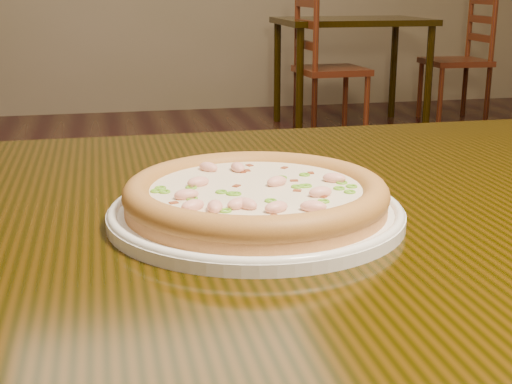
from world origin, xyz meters
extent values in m
cube|color=black|center=(-0.05, -0.47, 0.73)|extent=(1.20, 0.80, 0.04)
cylinder|color=white|center=(-0.17, -0.52, 0.76)|extent=(0.30, 0.30, 0.01)
torus|color=white|center=(-0.17, -0.52, 0.76)|extent=(0.30, 0.30, 0.01)
cylinder|color=#D18548|center=(-0.17, -0.52, 0.77)|extent=(0.26, 0.26, 0.02)
torus|color=#B0762D|center=(-0.17, -0.52, 0.78)|extent=(0.27, 0.27, 0.03)
cylinder|color=beige|center=(-0.17, -0.52, 0.78)|extent=(0.21, 0.21, 0.00)
ellipsoid|color=#F2B29E|center=(-0.08, -0.52, 0.79)|extent=(0.03, 0.02, 0.01)
ellipsoid|color=#F2B29E|center=(-0.20, -0.58, 0.79)|extent=(0.03, 0.02, 0.01)
ellipsoid|color=#F2B29E|center=(-0.13, -0.60, 0.79)|extent=(0.03, 0.02, 0.01)
ellipsoid|color=#F2B29E|center=(-0.17, -0.60, 0.79)|extent=(0.03, 0.02, 0.01)
ellipsoid|color=#F2B29E|center=(-0.22, -0.59, 0.79)|extent=(0.02, 0.03, 0.01)
ellipsoid|color=#F2B29E|center=(-0.17, -0.45, 0.79)|extent=(0.02, 0.03, 0.01)
ellipsoid|color=#F2B29E|center=(-0.20, -0.44, 0.79)|extent=(0.03, 0.03, 0.01)
ellipsoid|color=#F2B29E|center=(-0.19, -0.58, 0.79)|extent=(0.02, 0.03, 0.01)
ellipsoid|color=#F2B29E|center=(-0.11, -0.56, 0.79)|extent=(0.03, 0.02, 0.01)
ellipsoid|color=#F2B29E|center=(-0.24, -0.58, 0.79)|extent=(0.03, 0.02, 0.01)
ellipsoid|color=#F2B29E|center=(-0.22, -0.50, 0.79)|extent=(0.03, 0.02, 0.01)
ellipsoid|color=#F2B29E|center=(-0.14, -0.52, 0.79)|extent=(0.03, 0.02, 0.01)
ellipsoid|color=#F2B29E|center=(-0.24, -0.54, 0.79)|extent=(0.03, 0.02, 0.01)
cube|color=maroon|center=(-0.17, -0.46, 0.78)|extent=(0.01, 0.01, 0.00)
cube|color=maroon|center=(-0.16, -0.45, 0.78)|extent=(0.01, 0.01, 0.00)
cube|color=maroon|center=(-0.13, -0.54, 0.78)|extent=(0.01, 0.01, 0.00)
cube|color=maroon|center=(-0.12, -0.51, 0.78)|extent=(0.01, 0.01, 0.00)
cube|color=maroon|center=(-0.11, -0.57, 0.78)|extent=(0.01, 0.01, 0.00)
cube|color=maroon|center=(-0.22, -0.58, 0.78)|extent=(0.01, 0.01, 0.00)
cube|color=maroon|center=(-0.16, -0.43, 0.78)|extent=(0.01, 0.01, 0.00)
cube|color=maroon|center=(-0.19, -0.59, 0.78)|extent=(0.01, 0.01, 0.00)
cube|color=maroon|center=(-0.16, -0.59, 0.78)|extent=(0.01, 0.01, 0.00)
cube|color=maroon|center=(-0.25, -0.56, 0.78)|extent=(0.01, 0.01, 0.00)
cube|color=maroon|center=(-0.17, -0.61, 0.78)|extent=(0.01, 0.01, 0.00)
cube|color=maroon|center=(-0.19, -0.51, 0.78)|extent=(0.01, 0.01, 0.00)
cube|color=maroon|center=(-0.12, -0.45, 0.78)|extent=(0.01, 0.01, 0.00)
cube|color=maroon|center=(-0.10, -0.48, 0.78)|extent=(0.01, 0.01, 0.00)
torus|color=#5EA820|center=(-0.13, -0.53, 0.79)|extent=(0.01, 0.01, 0.00)
torus|color=#5EA820|center=(-0.09, -0.54, 0.79)|extent=(0.01, 0.01, 0.00)
torus|color=#5EA820|center=(-0.11, -0.49, 0.79)|extent=(0.02, 0.02, 0.00)
torus|color=#5EA820|center=(-0.21, -0.59, 0.79)|extent=(0.02, 0.02, 0.00)
torus|color=#5EA820|center=(-0.12, -0.53, 0.79)|extent=(0.01, 0.01, 0.00)
torus|color=#5EA820|center=(-0.20, -0.53, 0.79)|extent=(0.02, 0.02, 0.00)
torus|color=#5EA820|center=(-0.23, -0.55, 0.79)|extent=(0.02, 0.02, 0.00)
torus|color=#5EA820|center=(-0.26, -0.52, 0.79)|extent=(0.02, 0.02, 0.00)
torus|color=#5EA820|center=(-0.17, -0.59, 0.79)|extent=(0.02, 0.02, 0.00)
torus|color=#5EA820|center=(-0.12, -0.58, 0.79)|extent=(0.01, 0.01, 0.00)
torus|color=#5EA820|center=(-0.13, -0.49, 0.79)|extent=(0.02, 0.02, 0.00)
torus|color=#5EA820|center=(-0.16, -0.57, 0.79)|extent=(0.02, 0.02, 0.00)
torus|color=#5EA820|center=(-0.27, -0.51, 0.79)|extent=(0.02, 0.02, 0.00)
torus|color=#5EA820|center=(-0.08, -0.52, 0.79)|extent=(0.02, 0.02, 0.00)
torus|color=#5EA820|center=(-0.26, -0.50, 0.79)|extent=(0.02, 0.02, 0.00)
torus|color=#5EA820|center=(-0.19, -0.54, 0.79)|extent=(0.02, 0.02, 0.00)
torus|color=#5EA820|center=(-0.23, -0.51, 0.79)|extent=(0.01, 0.01, 0.00)
torus|color=#5EA820|center=(-0.19, -0.54, 0.79)|extent=(0.02, 0.02, 0.00)
torus|color=#5EA820|center=(-0.08, -0.56, 0.79)|extent=(0.01, 0.01, 0.00)
torus|color=#5EA820|center=(-0.12, -0.53, 0.79)|extent=(0.02, 0.02, 0.00)
torus|color=#5EA820|center=(-0.07, -0.54, 0.79)|extent=(0.02, 0.02, 0.00)
cube|color=black|center=(1.40, 3.56, 0.73)|extent=(1.00, 0.70, 0.04)
cylinder|color=black|center=(0.95, 3.26, 0.35)|extent=(0.05, 0.05, 0.71)
cylinder|color=black|center=(1.85, 3.26, 0.35)|extent=(0.05, 0.05, 0.71)
cylinder|color=black|center=(0.95, 3.86, 0.35)|extent=(0.05, 0.05, 0.71)
cylinder|color=black|center=(1.85, 3.86, 0.35)|extent=(0.05, 0.05, 0.71)
cube|color=#4F2016|center=(1.17, 3.30, 0.43)|extent=(0.44, 0.44, 0.04)
cylinder|color=#4F2016|center=(1.36, 3.13, 0.21)|extent=(0.04, 0.04, 0.41)
cylinder|color=#4F2016|center=(1.34, 3.49, 0.21)|extent=(0.04, 0.04, 0.41)
cylinder|color=#4F2016|center=(1.00, 3.11, 0.21)|extent=(0.04, 0.04, 0.41)
cylinder|color=#4F2016|center=(0.98, 3.47, 0.21)|extent=(0.04, 0.04, 0.41)
cylinder|color=#4F2016|center=(1.00, 3.11, 0.47)|extent=(0.04, 0.04, 0.95)
cylinder|color=#4F2016|center=(0.98, 3.47, 0.47)|extent=(0.04, 0.04, 0.95)
cube|color=#4F2016|center=(0.99, 3.29, 0.60)|extent=(0.05, 0.36, 0.05)
cube|color=#4F2016|center=(0.99, 3.29, 0.73)|extent=(0.05, 0.36, 0.05)
cube|color=#4F2016|center=(0.99, 3.29, 0.86)|extent=(0.05, 0.36, 0.05)
cube|color=#4F2016|center=(2.22, 3.62, 0.43)|extent=(0.43, 0.43, 0.04)
cylinder|color=#4F2016|center=(2.05, 3.80, 0.21)|extent=(0.04, 0.04, 0.41)
cylinder|color=#4F2016|center=(2.03, 3.44, 0.21)|extent=(0.04, 0.04, 0.41)
cylinder|color=#4F2016|center=(2.41, 3.79, 0.21)|extent=(0.04, 0.04, 0.41)
cylinder|color=#4F2016|center=(2.39, 3.43, 0.21)|extent=(0.04, 0.04, 0.41)
cylinder|color=#4F2016|center=(2.41, 3.79, 0.47)|extent=(0.04, 0.04, 0.95)
cylinder|color=#4F2016|center=(2.39, 3.43, 0.47)|extent=(0.04, 0.04, 0.95)
cube|color=#4F2016|center=(2.40, 3.61, 0.60)|extent=(0.04, 0.36, 0.05)
cube|color=#4F2016|center=(2.40, 3.61, 0.73)|extent=(0.04, 0.36, 0.05)
cube|color=#4F2016|center=(2.40, 3.61, 0.86)|extent=(0.04, 0.36, 0.05)
camera|label=1|loc=(-0.31, -1.19, 0.98)|focal=50.00mm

